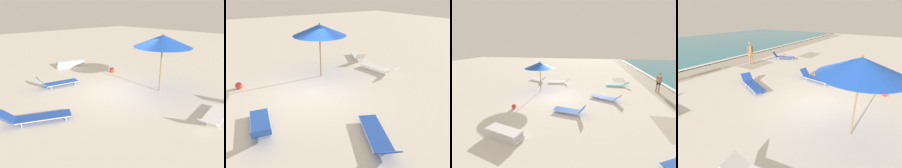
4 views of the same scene
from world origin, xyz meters
TOP-DOWN VIEW (x-y plane):
  - ground_plane at (0.00, 0.01)m, footprint 60.00×60.00m
  - beach_umbrella at (-1.19, -1.58)m, footprint 2.62×2.62m
  - sun_lounger_under_umbrella at (-4.27, -0.54)m, footprint 0.94×2.34m
  - sun_lounger_near_water_left at (2.72, 1.66)m, footprint 0.96×2.10m
  - sun_lounger_near_water_right at (-4.73, -3.13)m, footprint 1.46×2.25m
  - sun_lounger_mid_beach_solo at (-0.07, 4.06)m, footprint 1.51×2.36m
  - beach_ball at (2.74, -2.15)m, footprint 0.31×0.31m

SIDE VIEW (x-z plane):
  - ground_plane at x=0.00m, z-range -0.16..0.00m
  - beach_ball at x=2.74m, z-range 0.00..0.31m
  - sun_lounger_under_umbrella at x=-4.27m, z-range -0.03..0.44m
  - sun_lounger_mid_beach_solo at x=-0.07m, z-range -0.06..0.48m
  - sun_lounger_near_water_right at x=-4.73m, z-range -0.07..0.49m
  - sun_lounger_near_water_left at x=2.72m, z-range -0.08..0.52m
  - beach_umbrella at x=-1.19m, z-range 1.02..3.73m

